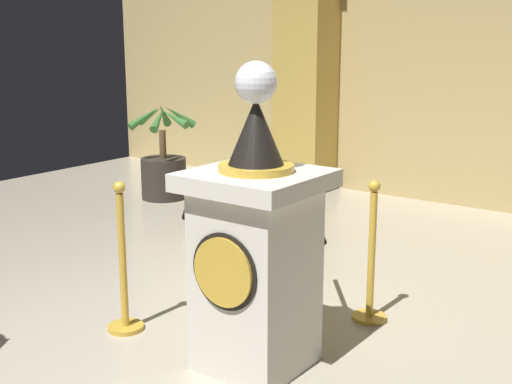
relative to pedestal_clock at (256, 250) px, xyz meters
name	(u,v)px	position (x,y,z in m)	size (l,w,h in m)	color
ground_plane	(198,355)	(-0.36, -0.12, -0.72)	(11.05, 11.05, 0.00)	#B2A893
back_wall	(475,47)	(-0.36, 4.58, 1.08)	(11.05, 0.16, 3.59)	tan
pedestal_clock	(256,250)	(0.00, 0.00, 0.00)	(0.71, 0.71, 1.79)	silver
stanchion_near	(371,273)	(0.25, 0.99, -0.37)	(0.24, 0.24, 0.99)	gold
stanchion_far	(124,279)	(-0.99, -0.12, -0.36)	(0.24, 0.24, 1.01)	gold
velvet_rope	(249,213)	(-0.37, 0.44, 0.07)	(1.21, 1.21, 0.22)	black
column_left	(308,53)	(-2.33, 4.27, 1.00)	(0.78, 0.78, 3.45)	black
potted_palm_left	(164,169)	(-3.40, 2.75, -0.35)	(0.85, 0.74, 1.18)	#2D2823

